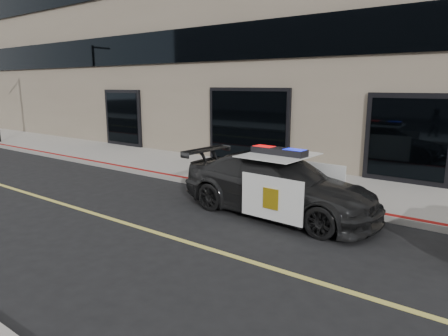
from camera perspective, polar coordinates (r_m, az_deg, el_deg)
The scene contains 5 objects.
ground at distance 9.34m, azimuth -15.36°, elevation -7.18°, with size 120.00×120.00×0.00m, color black.
sidewalk_n at distance 13.07m, azimuth 2.94°, elevation -1.02°, with size 60.00×3.50×0.15m, color gray.
building_n at distance 17.63m, azimuth 13.37°, elevation 21.39°, with size 60.00×7.00×12.00m, color #756856.
police_car at distance 9.34m, azimuth 7.73°, elevation -2.35°, with size 2.48×4.99×1.57m.
fire_hydrant at distance 12.08m, azimuth 0.90°, elevation -0.03°, with size 0.33×0.46×0.73m.
Camera 1 is at (7.04, -5.38, 2.97)m, focal length 32.00 mm.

